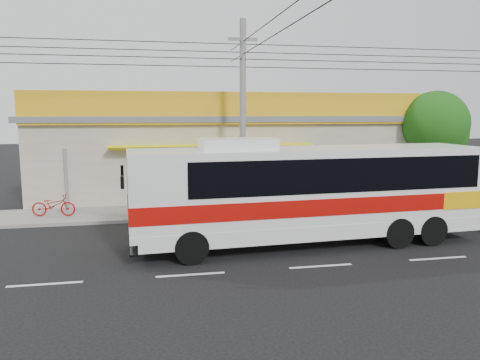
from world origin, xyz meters
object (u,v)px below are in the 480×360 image
(utility_pole, at_px, (243,54))
(tree_near, at_px, (438,126))
(coach_bus, at_px, (314,188))
(motorbike_red, at_px, (54,205))

(utility_pole, xyz_separation_m, tree_near, (10.97, 1.65, -3.30))
(coach_bus, bearing_deg, tree_near, 33.88)
(utility_pole, distance_m, tree_near, 11.57)
(coach_bus, xyz_separation_m, utility_pole, (-1.45, 5.51, 5.20))
(utility_pole, height_order, tree_near, utility_pole)
(coach_bus, distance_m, utility_pole, 7.71)
(utility_pole, bearing_deg, coach_bus, -75.23)
(utility_pole, bearing_deg, tree_near, 8.56)
(coach_bus, distance_m, motorbike_red, 11.60)
(motorbike_red, relative_size, tree_near, 0.32)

